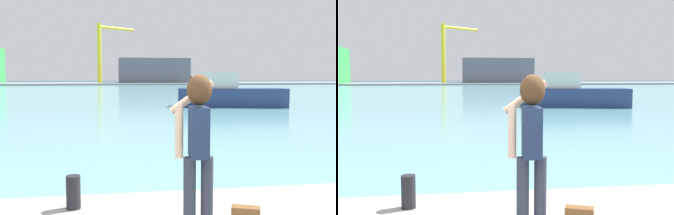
# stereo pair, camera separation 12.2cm
# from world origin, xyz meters

# --- Properties ---
(ground_plane) EXTENTS (220.00, 220.00, 0.00)m
(ground_plane) POSITION_xyz_m (0.00, 50.00, 0.00)
(ground_plane) COLOR #334751
(harbor_water) EXTENTS (140.00, 100.00, 0.02)m
(harbor_water) POSITION_xyz_m (0.00, 52.00, 0.01)
(harbor_water) COLOR #6BA8B2
(harbor_water) RESTS_ON ground_plane
(far_shore_dock) EXTENTS (140.00, 20.00, 0.38)m
(far_shore_dock) POSITION_xyz_m (0.00, 92.00, 0.19)
(far_shore_dock) COLOR gray
(far_shore_dock) RESTS_ON ground_plane
(person_photographer) EXTENTS (0.53, 0.56, 1.74)m
(person_photographer) POSITION_xyz_m (0.43, 0.57, 1.52)
(person_photographer) COLOR #2D3342
(person_photographer) RESTS_ON quay_promenade
(harbor_bollard) EXTENTS (0.19, 0.19, 0.43)m
(harbor_bollard) POSITION_xyz_m (-1.00, 1.44, 0.67)
(harbor_bollard) COLOR black
(harbor_bollard) RESTS_ON quay_promenade
(boat_moored) EXTENTS (7.65, 4.06, 2.39)m
(boat_moored) POSITION_xyz_m (7.78, 21.94, 0.88)
(boat_moored) COLOR navy
(boat_moored) RESTS_ON harbor_water
(warehouse_right) EXTENTS (17.41, 8.34, 6.06)m
(warehouse_right) POSITION_xyz_m (10.82, 92.63, 3.41)
(warehouse_right) COLOR slate
(warehouse_right) RESTS_ON far_shore_dock
(port_crane) EXTENTS (9.06, 6.47, 14.05)m
(port_crane) POSITION_xyz_m (-1.43, 89.58, 9.02)
(port_crane) COLOR yellow
(port_crane) RESTS_ON far_shore_dock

